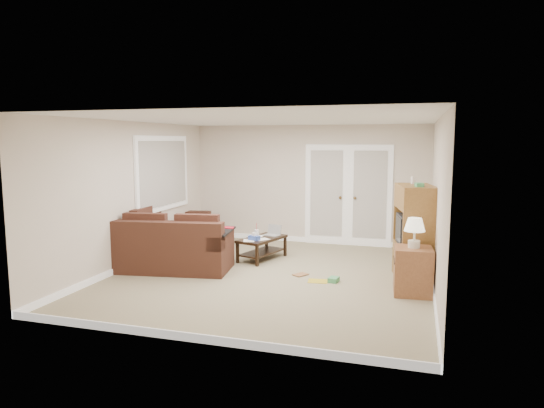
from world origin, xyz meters
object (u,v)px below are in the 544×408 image
(coffee_table, at_px, (263,247))
(tv_armoire, at_px, (414,232))
(sectional_sofa, at_px, (172,241))
(side_cabinet, at_px, (413,267))

(coffee_table, distance_m, tv_armoire, 2.77)
(sectional_sofa, xyz_separation_m, side_cabinet, (4.25, -0.84, 0.05))
(sectional_sofa, bearing_deg, side_cabinet, -19.63)
(sectional_sofa, bearing_deg, tv_armoire, -9.31)
(tv_armoire, bearing_deg, coffee_table, 156.99)
(sectional_sofa, relative_size, coffee_table, 2.70)
(side_cabinet, bearing_deg, tv_armoire, 86.02)
(side_cabinet, bearing_deg, coffee_table, 149.17)
(tv_armoire, bearing_deg, sectional_sofa, 168.07)
(sectional_sofa, relative_size, side_cabinet, 2.70)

